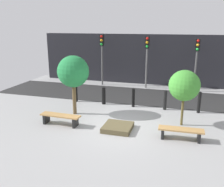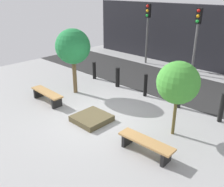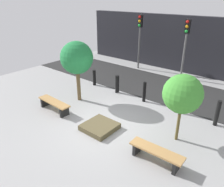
{
  "view_description": "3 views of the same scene",
  "coord_description": "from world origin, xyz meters",
  "px_view_note": "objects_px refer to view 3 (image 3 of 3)",
  "views": [
    {
      "loc": [
        2.49,
        -9.62,
        4.26
      ],
      "look_at": [
        -0.4,
        0.17,
        1.41
      ],
      "focal_mm": 40.0,
      "sensor_mm": 36.0,
      "label": 1
    },
    {
      "loc": [
        5.96,
        -5.46,
        4.38
      ],
      "look_at": [
        0.59,
        0.12,
        1.1
      ],
      "focal_mm": 40.0,
      "sensor_mm": 36.0,
      "label": 2
    },
    {
      "loc": [
        4.89,
        -5.45,
        4.69
      ],
      "look_at": [
        -0.02,
        0.44,
        1.23
      ],
      "focal_mm": 35.0,
      "sensor_mm": 36.0,
      "label": 3
    }
  ],
  "objects_px": {
    "bollard_right": "(177,101)",
    "bollard_far_right": "(217,113)",
    "bench_right": "(156,153)",
    "bollard_center": "(144,92)",
    "traffic_light_west": "(140,32)",
    "planter_bed": "(100,127)",
    "bench_left": "(54,104)",
    "traffic_light_mid_west": "(186,39)",
    "tree_behind_right_bench": "(183,94)",
    "tree_behind_left_bench": "(77,58)",
    "bollard_far_left": "(94,78)",
    "bollard_left": "(117,84)"
  },
  "relations": [
    {
      "from": "traffic_light_mid_west",
      "to": "bollard_far_left",
      "type": "bearing_deg",
      "value": -127.86
    },
    {
      "from": "bollard_far_right",
      "to": "tree_behind_right_bench",
      "type": "bearing_deg",
      "value": -112.5
    },
    {
      "from": "bench_left",
      "to": "traffic_light_mid_west",
      "type": "relative_size",
      "value": 0.52
    },
    {
      "from": "bench_right",
      "to": "bollard_center",
      "type": "height_order",
      "value": "bollard_center"
    },
    {
      "from": "traffic_light_mid_west",
      "to": "bollard_left",
      "type": "bearing_deg",
      "value": -111.24
    },
    {
      "from": "bench_right",
      "to": "planter_bed",
      "type": "distance_m",
      "value": 2.55
    },
    {
      "from": "bollard_center",
      "to": "tree_behind_right_bench",
      "type": "bearing_deg",
      "value": -36.38
    },
    {
      "from": "planter_bed",
      "to": "bollard_far_left",
      "type": "bearing_deg",
      "value": 136.48
    },
    {
      "from": "tree_behind_left_bench",
      "to": "bollard_far_left",
      "type": "height_order",
      "value": "tree_behind_left_bench"
    },
    {
      "from": "tree_behind_right_bench",
      "to": "bollard_far_right",
      "type": "relative_size",
      "value": 2.29
    },
    {
      "from": "bollard_left",
      "to": "traffic_light_west",
      "type": "height_order",
      "value": "traffic_light_west"
    },
    {
      "from": "bench_right",
      "to": "bollard_right",
      "type": "relative_size",
      "value": 1.67
    },
    {
      "from": "bollard_far_right",
      "to": "bollard_center",
      "type": "bearing_deg",
      "value": 180.0
    },
    {
      "from": "bollard_right",
      "to": "bollard_far_right",
      "type": "xyz_separation_m",
      "value": [
        1.65,
        0.0,
        0.02
      ]
    },
    {
      "from": "bollard_left",
      "to": "traffic_light_west",
      "type": "relative_size",
      "value": 0.26
    },
    {
      "from": "bench_left",
      "to": "tree_behind_left_bench",
      "type": "height_order",
      "value": "tree_behind_left_bench"
    },
    {
      "from": "bollard_left",
      "to": "traffic_light_mid_west",
      "type": "height_order",
      "value": "traffic_light_mid_west"
    },
    {
      "from": "bollard_right",
      "to": "traffic_light_west",
      "type": "height_order",
      "value": "traffic_light_west"
    },
    {
      "from": "bollard_far_left",
      "to": "bollard_right",
      "type": "height_order",
      "value": "bollard_right"
    },
    {
      "from": "bollard_far_left",
      "to": "bench_left",
      "type": "bearing_deg",
      "value": -76.97
    },
    {
      "from": "bollard_center",
      "to": "bollard_right",
      "type": "bearing_deg",
      "value": 0.0
    },
    {
      "from": "planter_bed",
      "to": "tree_behind_right_bench",
      "type": "bearing_deg",
      "value": 26.68
    },
    {
      "from": "bench_left",
      "to": "bollard_left",
      "type": "distance_m",
      "value": 3.45
    },
    {
      "from": "planter_bed",
      "to": "bollard_far_right",
      "type": "distance_m",
      "value": 4.57
    },
    {
      "from": "bench_left",
      "to": "traffic_light_west",
      "type": "xyz_separation_m",
      "value": [
        -0.63,
        7.58,
        2.13
      ]
    },
    {
      "from": "bollard_far_left",
      "to": "bollard_center",
      "type": "xyz_separation_m",
      "value": [
        3.3,
        0.0,
        0.05
      ]
    },
    {
      "from": "tree_behind_right_bench",
      "to": "traffic_light_mid_west",
      "type": "xyz_separation_m",
      "value": [
        -2.53,
        6.11,
        0.64
      ]
    },
    {
      "from": "bollard_right",
      "to": "planter_bed",
      "type": "bearing_deg",
      "value": -117.77
    },
    {
      "from": "tree_behind_right_bench",
      "to": "bollard_far_right",
      "type": "distance_m",
      "value": 2.37
    },
    {
      "from": "bollard_center",
      "to": "bollard_far_right",
      "type": "relative_size",
      "value": 0.93
    },
    {
      "from": "tree_behind_left_bench",
      "to": "traffic_light_mid_west",
      "type": "bearing_deg",
      "value": 67.51
    },
    {
      "from": "planter_bed",
      "to": "bollard_right",
      "type": "bearing_deg",
      "value": 62.23
    },
    {
      "from": "bench_left",
      "to": "traffic_light_mid_west",
      "type": "distance_m",
      "value": 8.26
    },
    {
      "from": "tree_behind_right_bench",
      "to": "bollard_right",
      "type": "xyz_separation_m",
      "value": [
        -0.88,
        1.86,
        -1.26
      ]
    },
    {
      "from": "bench_right",
      "to": "bollard_center",
      "type": "distance_m",
      "value": 4.19
    },
    {
      "from": "bollard_far_left",
      "to": "bollard_center",
      "type": "relative_size",
      "value": 0.9
    },
    {
      "from": "traffic_light_west",
      "to": "traffic_light_mid_west",
      "type": "relative_size",
      "value": 1.02
    },
    {
      "from": "tree_behind_left_bench",
      "to": "bench_left",
      "type": "bearing_deg",
      "value": -90.0
    },
    {
      "from": "bench_right",
      "to": "traffic_light_mid_west",
      "type": "xyz_separation_m",
      "value": [
        -2.53,
        7.58,
        2.09
      ]
    },
    {
      "from": "tree_behind_left_bench",
      "to": "tree_behind_right_bench",
      "type": "distance_m",
      "value": 5.07
    },
    {
      "from": "bollard_right",
      "to": "bollard_far_right",
      "type": "relative_size",
      "value": 0.96
    },
    {
      "from": "bollard_right",
      "to": "tree_behind_right_bench",
      "type": "bearing_deg",
      "value": -64.75
    },
    {
      "from": "tree_behind_right_bench",
      "to": "bench_left",
      "type": "bearing_deg",
      "value": -163.79
    },
    {
      "from": "tree_behind_right_bench",
      "to": "bollard_right",
      "type": "relative_size",
      "value": 2.38
    },
    {
      "from": "bollard_left",
      "to": "bench_left",
      "type": "bearing_deg",
      "value": -104.76
    },
    {
      "from": "bollard_far_left",
      "to": "bollard_right",
      "type": "distance_m",
      "value": 4.95
    },
    {
      "from": "traffic_light_west",
      "to": "planter_bed",
      "type": "bearing_deg",
      "value": -66.83
    },
    {
      "from": "bollard_left",
      "to": "bollard_far_left",
      "type": "bearing_deg",
      "value": 180.0
    },
    {
      "from": "tree_behind_right_bench",
      "to": "bench_right",
      "type": "bearing_deg",
      "value": -90.0
    },
    {
      "from": "bollard_far_left",
      "to": "bollard_left",
      "type": "xyz_separation_m",
      "value": [
        1.65,
        0.0,
        0.02
      ]
    }
  ]
}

